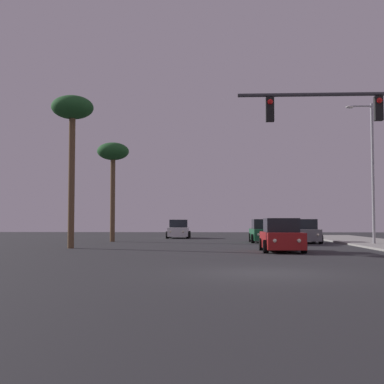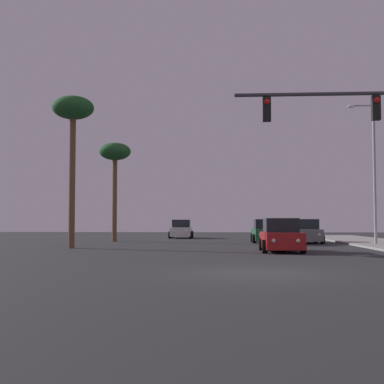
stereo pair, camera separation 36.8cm
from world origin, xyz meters
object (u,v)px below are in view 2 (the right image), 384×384
Objects in this scene: car_grey at (306,232)px; street_lamp at (372,165)px; car_white at (181,230)px; palm_tree_mid at (115,156)px; car_green at (266,232)px; palm_tree_near at (73,116)px; car_red at (281,237)px.

street_lamp is at bearing 138.60° from car_grey.
car_white is 11.34m from palm_tree_mid.
street_lamp is at bearing 144.56° from car_green.
car_white is 20.52m from palm_tree_near.
car_white is 0.50× the size of palm_tree_near.
palm_tree_near is at bearing 36.35° from car_green.
car_grey is (9.68, -10.59, 0.00)m from car_white.
car_red is 0.48× the size of street_lamp.
car_grey and car_red have the same top height.
car_red is at bearing 87.72° from car_green.
car_white is 1.00× the size of car_grey.
car_grey is 0.58× the size of palm_tree_mid.
street_lamp reaches higher than car_green.
palm_tree_near is (-0.36, -10.00, 1.09)m from palm_tree_mid.
street_lamp is 18.90m from palm_tree_near.
palm_tree_near is at bearing -14.76° from car_red.
street_lamp reaches higher than palm_tree_mid.
street_lamp is (13.42, -14.03, 4.36)m from car_white.
car_white and car_green have the same top height.
car_grey is 15.25m from palm_tree_mid.
car_grey is 2.90m from car_green.
car_white is 0.58× the size of palm_tree_mid.
car_grey and car_green have the same top height.
street_lamp is at bearing -16.46° from palm_tree_mid.
car_red is 0.50× the size of palm_tree_near.
car_white is at bearing -73.45° from car_red.
car_white and car_grey have the same top height.
car_red is at bearing 105.64° from car_white.
car_grey is 0.48× the size of street_lamp.
car_grey is 17.90m from palm_tree_near.
car_green is 12.67m from palm_tree_mid.
car_white is 0.48× the size of street_lamp.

